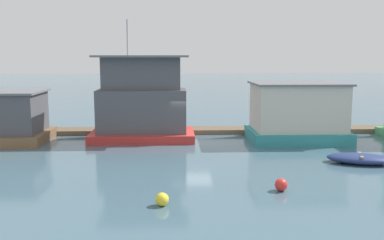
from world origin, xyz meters
TOP-DOWN VIEW (x-y plane):
  - ground_plane at (0.00, 0.00)m, footprint 200.00×200.00m
  - dock_walkway at (0.00, 2.56)m, footprint 42.40×1.69m
  - houseboat_brown at (-11.28, -0.11)m, footprint 5.27×4.20m
  - houseboat_red at (-3.01, 0.34)m, footprint 6.33×3.61m
  - houseboat_teal at (6.43, -0.38)m, footprint 5.76×4.11m
  - dinghy_navy at (7.90, -6.13)m, footprint 3.41×2.29m
  - buoy_yellow at (-1.47, -11.60)m, footprint 0.47×0.47m
  - buoy_red at (3.04, -10.14)m, footprint 0.49×0.49m

SIDE VIEW (x-z plane):
  - ground_plane at x=0.00m, z-range 0.00..0.00m
  - dock_walkway at x=0.00m, z-range 0.00..0.30m
  - buoy_yellow at x=-1.47m, z-range 0.00..0.47m
  - buoy_red at x=3.04m, z-range 0.00..0.49m
  - dinghy_navy at x=7.90m, z-range 0.00..0.49m
  - houseboat_brown at x=-11.28m, z-range -0.09..2.99m
  - houseboat_teal at x=6.43m, z-range -0.07..3.48m
  - houseboat_red at x=-3.01m, z-range -1.42..5.88m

